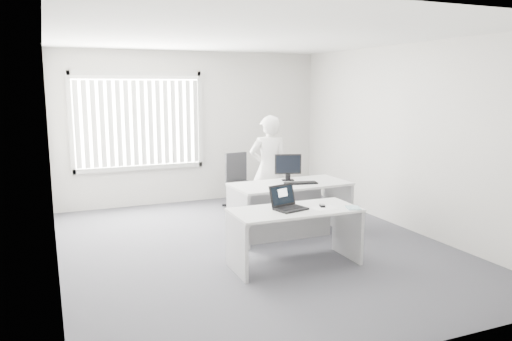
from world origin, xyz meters
name	(u,v)px	position (x,y,z in m)	size (l,w,h in m)	color
ground	(254,246)	(0.00, 0.00, 0.00)	(6.00, 6.00, 0.00)	#4B4A51
wall_back	(192,128)	(0.00, 3.00, 1.40)	(5.00, 0.02, 2.80)	beige
wall_front	(403,187)	(0.00, -3.00, 1.40)	(5.00, 0.02, 2.80)	beige
wall_left	(51,155)	(-2.50, 0.00, 1.40)	(0.02, 6.00, 2.80)	beige
wall_right	(406,138)	(2.50, 0.00, 1.40)	(0.02, 6.00, 2.80)	beige
ceiling	(254,36)	(0.00, 0.00, 2.80)	(5.00, 6.00, 0.02)	white
window	(138,121)	(-1.00, 2.96, 1.55)	(2.32, 0.06, 1.76)	#B5B5B1
blinds	(139,123)	(-1.00, 2.90, 1.52)	(2.20, 0.10, 1.50)	white
desk_near	(295,225)	(0.19, -0.84, 0.51)	(1.56, 0.75, 0.71)	silver
desk_far	(290,198)	(0.69, 0.29, 0.56)	(1.74, 0.87, 0.78)	silver
office_chair	(240,191)	(0.63, 2.17, 0.30)	(0.61, 0.61, 0.98)	black
person	(269,168)	(0.75, 1.19, 0.86)	(0.63, 0.41, 1.71)	silver
laptop	(291,198)	(0.12, -0.86, 0.85)	(0.37, 0.33, 0.29)	black
paper_sheet	(325,208)	(0.54, -0.94, 0.71)	(0.28, 0.20, 0.00)	white
mouse	(322,205)	(0.54, -0.88, 0.73)	(0.05, 0.09, 0.04)	#ABABAE
booklet	(353,208)	(0.86, -1.08, 0.71)	(0.15, 0.21, 0.01)	white
keyboard	(301,183)	(0.81, 0.19, 0.79)	(0.48, 0.16, 0.02)	black
monitor	(288,167)	(0.75, 0.49, 0.98)	(0.40, 0.12, 0.40)	black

